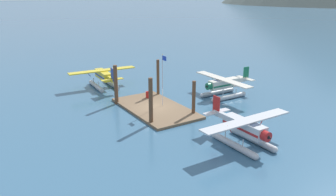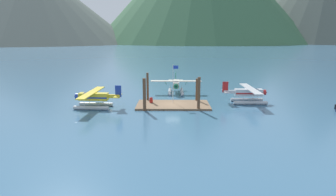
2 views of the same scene
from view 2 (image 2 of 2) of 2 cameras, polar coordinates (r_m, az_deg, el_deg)
The scene contains 12 objects.
ground_plane at distance 47.71m, azimuth 1.05°, elevation -1.59°, with size 1200.00×1200.00×0.00m, color #38607F.
dock_platform at distance 47.67m, azimuth 1.05°, elevation -1.42°, with size 12.34×6.58×0.30m, color brown.
piling_near_left at distance 44.14m, azimuth -4.85°, elevation 0.68°, with size 0.51×0.51×5.23m, color brown.
piling_near_right at distance 44.51m, azimuth 6.32°, elevation 0.85°, with size 0.47×0.47×5.37m, color brown.
piling_far_left at distance 50.41m, azimuth -4.19°, elevation 2.20°, with size 0.41×0.41×5.26m, color brown.
piling_far_right at distance 50.24m, azimuth 5.92°, elevation 1.56°, with size 0.43×0.43×4.27m, color brown.
flagpole at distance 47.94m, azimuth 1.17°, elevation 3.83°, with size 0.95×0.10×6.64m.
fuel_drum at distance 48.70m, azimuth -3.48°, elevation -0.43°, with size 0.62×0.62×0.88m.
mountain_ridge_west_peak at distance 495.35m, azimuth -25.90°, elevation 17.02°, with size 306.63×306.63×121.39m.
seaplane_yellow_port_aft at distance 47.48m, azimuth -15.00°, elevation -0.14°, with size 7.98×10.46×3.84m.
seaplane_cream_bow_centre at distance 57.93m, azimuth 1.63°, elevation 2.52°, with size 10.41×7.98×3.84m.
seaplane_silver_stbd_fwd at distance 51.30m, azimuth 16.17°, elevation 0.72°, with size 7.98×10.40×3.84m.
Camera 2 is at (-0.46, -46.27, 11.65)m, focal length 29.78 mm.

